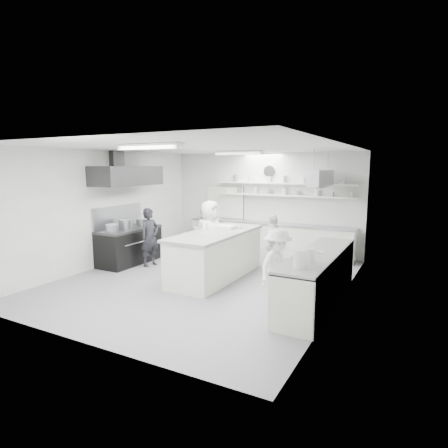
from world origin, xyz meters
The scene contains 27 objects.
floor centered at (0.00, 0.00, -0.01)m, with size 6.00×7.00×0.02m, color gray.
ceiling centered at (0.00, 0.00, 3.01)m, with size 6.00×7.00×0.02m, color silver.
wall_back centered at (0.00, 3.50, 1.50)m, with size 6.00×0.04×3.00m, color silver.
wall_front centered at (0.00, -3.50, 1.50)m, with size 6.00×0.04×3.00m, color silver.
wall_left centered at (-3.00, 0.00, 1.50)m, with size 0.04×7.00×3.00m, color silver.
wall_right centered at (3.00, 0.00, 1.50)m, with size 0.04×7.00×3.00m, color silver.
stove centered at (-2.60, 0.40, 0.45)m, with size 0.80×1.80×0.90m, color black.
exhaust_hood centered at (-2.60, 0.40, 2.35)m, with size 0.85×2.00×0.50m, color #323233.
back_counter centered at (0.30, 3.20, 0.46)m, with size 5.00×0.60×0.92m, color silver.
shelf_lower centered at (0.70, 3.37, 1.75)m, with size 4.20×0.26×0.04m, color silver.
shelf_upper centered at (0.70, 3.37, 2.10)m, with size 4.20×0.26×0.04m, color silver.
pass_through_window centered at (-1.30, 3.48, 1.45)m, with size 1.30×0.04×1.00m, color black.
wall_clock centered at (0.20, 3.46, 2.45)m, with size 0.32×0.32×0.05m, color white.
right_counter centered at (2.65, -0.20, 0.47)m, with size 0.74×3.30×0.94m, color silver.
pot_rack centered at (2.00, 2.40, 2.30)m, with size 0.30×1.60×0.40m, color #999DA3.
light_fixture_front centered at (0.00, -1.80, 2.94)m, with size 1.30×0.25×0.10m, color silver.
light_fixture_rear centered at (0.00, 1.80, 2.94)m, with size 1.30×0.25×0.10m, color silver.
prep_island centered at (0.11, 0.35, 0.52)m, with size 1.05×2.82×1.04m, color silver.
stove_pot centered at (-2.60, 0.30, 1.06)m, with size 0.36×0.36×0.29m, color #999DA3.
cook_stove centered at (-1.92, 0.44, 0.76)m, with size 0.56×0.37×1.53m, color black.
cook_back centered at (-1.42, 2.32, 0.72)m, with size 0.70×0.54×1.44m, color white.
cook_island_left centered at (-0.37, 0.91, 0.88)m, with size 0.86×0.56×1.75m, color white.
cook_island_right centered at (1.18, 1.24, 0.73)m, with size 0.86×0.36×1.47m, color white.
cook_right centered at (2.00, -0.67, 0.73)m, with size 0.95×0.54×1.46m, color white.
bowl_island_a centered at (0.31, 1.05, 1.07)m, with size 0.28×0.28×0.07m, color #999DA3.
bowl_island_b centered at (-0.09, 0.10, 1.07)m, with size 0.18×0.18×0.06m, color silver.
bowl_right centered at (2.61, -0.14, 0.97)m, with size 0.22×0.22×0.05m, color silver.
Camera 1 is at (4.33, -7.14, 2.60)m, focal length 30.10 mm.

